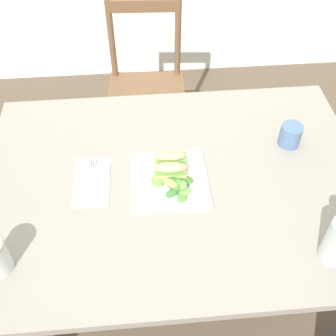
{
  "coord_description": "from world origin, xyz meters",
  "views": [
    {
      "loc": [
        -0.09,
        -0.84,
        1.76
      ],
      "look_at": [
        -0.01,
        0.08,
        0.76
      ],
      "focal_mm": 43.84,
      "sensor_mm": 36.0,
      "label": 1
    }
  ],
  "objects_px": {
    "plate_lunch": "(169,180)",
    "sandwich_half_front": "(170,170)",
    "dining_table": "(176,202)",
    "cup_extra_side": "(290,135)",
    "chair_wooden_far": "(146,89)",
    "sandwich_half_back": "(170,159)",
    "fork_on_napkin": "(92,177)"
  },
  "relations": [
    {
      "from": "fork_on_napkin",
      "to": "cup_extra_side",
      "type": "height_order",
      "value": "cup_extra_side"
    },
    {
      "from": "plate_lunch",
      "to": "sandwich_half_front",
      "type": "relative_size",
      "value": 2.3
    },
    {
      "from": "sandwich_half_back",
      "to": "fork_on_napkin",
      "type": "distance_m",
      "value": 0.26
    },
    {
      "from": "plate_lunch",
      "to": "fork_on_napkin",
      "type": "bearing_deg",
      "value": 171.94
    },
    {
      "from": "cup_extra_side",
      "to": "dining_table",
      "type": "bearing_deg",
      "value": -161.73
    },
    {
      "from": "dining_table",
      "to": "plate_lunch",
      "type": "distance_m",
      "value": 0.13
    },
    {
      "from": "dining_table",
      "to": "plate_lunch",
      "type": "relative_size",
      "value": 5.11
    },
    {
      "from": "chair_wooden_far",
      "to": "cup_extra_side",
      "type": "height_order",
      "value": "chair_wooden_far"
    },
    {
      "from": "sandwich_half_back",
      "to": "plate_lunch",
      "type": "bearing_deg",
      "value": -96.77
    },
    {
      "from": "chair_wooden_far",
      "to": "fork_on_napkin",
      "type": "relative_size",
      "value": 4.69
    },
    {
      "from": "sandwich_half_front",
      "to": "fork_on_napkin",
      "type": "height_order",
      "value": "sandwich_half_front"
    },
    {
      "from": "chair_wooden_far",
      "to": "sandwich_half_back",
      "type": "bearing_deg",
      "value": -86.79
    },
    {
      "from": "dining_table",
      "to": "sandwich_half_front",
      "type": "height_order",
      "value": "sandwich_half_front"
    },
    {
      "from": "chair_wooden_far",
      "to": "cup_extra_side",
      "type": "distance_m",
      "value": 0.96
    },
    {
      "from": "dining_table",
      "to": "fork_on_napkin",
      "type": "relative_size",
      "value": 6.92
    },
    {
      "from": "chair_wooden_far",
      "to": "fork_on_napkin",
      "type": "height_order",
      "value": "chair_wooden_far"
    },
    {
      "from": "dining_table",
      "to": "sandwich_half_front",
      "type": "bearing_deg",
      "value": 154.35
    },
    {
      "from": "sandwich_half_front",
      "to": "chair_wooden_far",
      "type": "bearing_deg",
      "value": 92.84
    },
    {
      "from": "sandwich_half_back",
      "to": "chair_wooden_far",
      "type": "bearing_deg",
      "value": 93.21
    },
    {
      "from": "dining_table",
      "to": "chair_wooden_far",
      "type": "height_order",
      "value": "chair_wooden_far"
    },
    {
      "from": "sandwich_half_front",
      "to": "cup_extra_side",
      "type": "bearing_deg",
      "value": 16.27
    },
    {
      "from": "plate_lunch",
      "to": "sandwich_half_front",
      "type": "xyz_separation_m",
      "value": [
        0.01,
        0.01,
        0.03
      ]
    },
    {
      "from": "fork_on_napkin",
      "to": "sandwich_half_back",
      "type": "bearing_deg",
      "value": 6.53
    },
    {
      "from": "dining_table",
      "to": "chair_wooden_far",
      "type": "xyz_separation_m",
      "value": [
        -0.06,
        0.9,
        -0.17
      ]
    },
    {
      "from": "dining_table",
      "to": "cup_extra_side",
      "type": "height_order",
      "value": "cup_extra_side"
    },
    {
      "from": "plate_lunch",
      "to": "sandwich_half_front",
      "type": "distance_m",
      "value": 0.04
    },
    {
      "from": "dining_table",
      "to": "cup_extra_side",
      "type": "bearing_deg",
      "value": 18.27
    },
    {
      "from": "plate_lunch",
      "to": "sandwich_half_front",
      "type": "height_order",
      "value": "sandwich_half_front"
    },
    {
      "from": "chair_wooden_far",
      "to": "sandwich_half_front",
      "type": "xyz_separation_m",
      "value": [
        0.04,
        -0.89,
        0.33
      ]
    },
    {
      "from": "sandwich_half_front",
      "to": "sandwich_half_back",
      "type": "bearing_deg",
      "value": 87.03
    },
    {
      "from": "dining_table",
      "to": "cup_extra_side",
      "type": "relative_size",
      "value": 15.97
    },
    {
      "from": "sandwich_half_back",
      "to": "cup_extra_side",
      "type": "height_order",
      "value": "cup_extra_side"
    }
  ]
}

